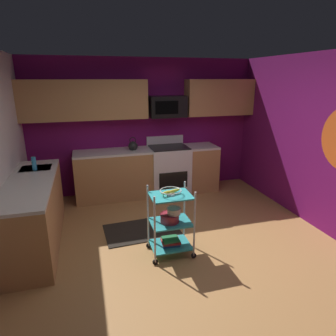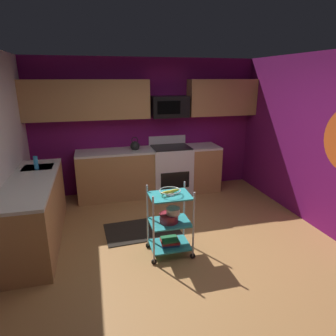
# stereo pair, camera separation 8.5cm
# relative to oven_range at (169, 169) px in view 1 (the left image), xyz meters

# --- Properties ---
(floor) EXTENTS (4.40, 4.80, 0.04)m
(floor) POSITION_rel_oven_range_xyz_m (-0.42, -2.10, -0.50)
(floor) COLOR #A87542
(floor) RESTS_ON ground
(wall_back) EXTENTS (4.52, 0.06, 2.60)m
(wall_back) POSITION_rel_oven_range_xyz_m (-0.42, 0.33, 0.82)
(wall_back) COLOR #6B1156
(wall_back) RESTS_ON ground
(wall_right) EXTENTS (0.06, 4.80, 2.60)m
(wall_right) POSITION_rel_oven_range_xyz_m (1.81, -2.10, 0.82)
(wall_right) COLOR #6B1156
(wall_right) RESTS_ON ground
(counter_run) EXTENTS (3.59, 2.69, 0.92)m
(counter_run) POSITION_rel_oven_range_xyz_m (-1.24, -0.58, -0.01)
(counter_run) COLOR #B27F4C
(counter_run) RESTS_ON ground
(oven_range) EXTENTS (0.76, 0.65, 1.10)m
(oven_range) POSITION_rel_oven_range_xyz_m (0.00, 0.00, 0.00)
(oven_range) COLOR white
(oven_range) RESTS_ON ground
(upper_cabinets) EXTENTS (4.40, 0.33, 0.70)m
(upper_cabinets) POSITION_rel_oven_range_xyz_m (-0.51, 0.13, 1.37)
(upper_cabinets) COLOR #B27F4C
(microwave) EXTENTS (0.70, 0.39, 0.40)m
(microwave) POSITION_rel_oven_range_xyz_m (-0.00, 0.10, 1.22)
(microwave) COLOR black
(rolling_cart) EXTENTS (0.58, 0.41, 0.91)m
(rolling_cart) POSITION_rel_oven_range_xyz_m (-0.59, -2.13, -0.03)
(rolling_cart) COLOR silver
(rolling_cart) RESTS_ON ground
(fruit_bowl) EXTENTS (0.27, 0.27, 0.07)m
(fruit_bowl) POSITION_rel_oven_range_xyz_m (-0.59, -2.13, 0.40)
(fruit_bowl) COLOR silver
(fruit_bowl) RESTS_ON rolling_cart
(mixing_bowl_large) EXTENTS (0.25, 0.25, 0.11)m
(mixing_bowl_large) POSITION_rel_oven_range_xyz_m (-0.60, -2.13, 0.04)
(mixing_bowl_large) COLOR maroon
(mixing_bowl_large) RESTS_ON rolling_cart
(mixing_bowl_small) EXTENTS (0.18, 0.18, 0.08)m
(mixing_bowl_small) POSITION_rel_oven_range_xyz_m (-0.55, -2.15, 0.14)
(mixing_bowl_small) COLOR silver
(mixing_bowl_small) RESTS_ON rolling_cart
(book_stack) EXTENTS (0.25, 0.20, 0.08)m
(book_stack) POSITION_rel_oven_range_xyz_m (-0.59, -2.13, -0.31)
(book_stack) COLOR #1E4C8C
(book_stack) RESTS_ON rolling_cart
(kettle) EXTENTS (0.21, 0.18, 0.26)m
(kettle) POSITION_rel_oven_range_xyz_m (-0.70, -0.00, 0.52)
(kettle) COLOR black
(kettle) RESTS_ON counter_run
(dish_soap_bottle) EXTENTS (0.06, 0.06, 0.20)m
(dish_soap_bottle) POSITION_rel_oven_range_xyz_m (-2.31, -0.87, 0.54)
(dish_soap_bottle) COLOR #2D8CBF
(dish_soap_bottle) RESTS_ON counter_run
(floor_rug) EXTENTS (1.13, 0.76, 0.01)m
(floor_rug) POSITION_rel_oven_range_xyz_m (-0.84, -1.44, -0.47)
(floor_rug) COLOR black
(floor_rug) RESTS_ON ground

